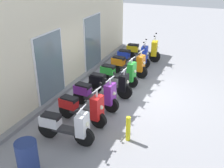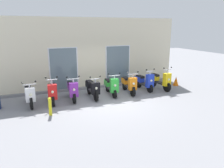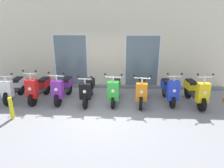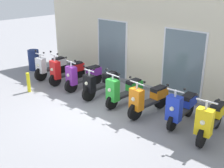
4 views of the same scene
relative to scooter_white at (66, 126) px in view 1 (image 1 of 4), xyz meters
name	(u,v)px [view 1 (image 1 of 4)]	position (x,y,z in m)	size (l,w,h in m)	color
ground_plane	(136,93)	(3.35, -0.80, -0.48)	(40.00, 40.00, 0.00)	gray
storefront_facade	(69,35)	(3.35, 1.81, 1.36)	(10.25, 0.50, 3.80)	beige
scooter_white	(66,126)	(0.00, 0.00, 0.00)	(0.57, 1.60, 1.19)	black
scooter_red	(83,108)	(0.96, 0.02, 0.01)	(0.53, 1.59, 1.30)	black
scooter_purple	(96,94)	(1.87, 0.05, 0.01)	(0.60, 1.64, 1.25)	black
scooter_black	(110,83)	(2.82, -0.01, 0.00)	(0.53, 1.65, 1.17)	black
scooter_green	(120,73)	(3.81, 0.01, 0.01)	(0.62, 1.56, 1.23)	black
scooter_orange	(129,65)	(4.78, -0.01, 0.00)	(0.60, 1.65, 1.24)	black
scooter_blue	(134,56)	(5.79, 0.11, 0.02)	(0.54, 1.51, 1.26)	black
scooter_yellow	(143,51)	(6.69, -0.03, 0.02)	(0.57, 1.67, 1.31)	black
curb_bollard	(128,129)	(0.68, -1.45, -0.13)	(0.12, 0.12, 0.70)	yellow
traffic_cone	(145,47)	(7.99, 0.28, -0.22)	(0.32, 0.32, 0.52)	orange
trash_bin	(28,159)	(-1.38, 0.10, -0.03)	(0.47, 0.47, 0.88)	navy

